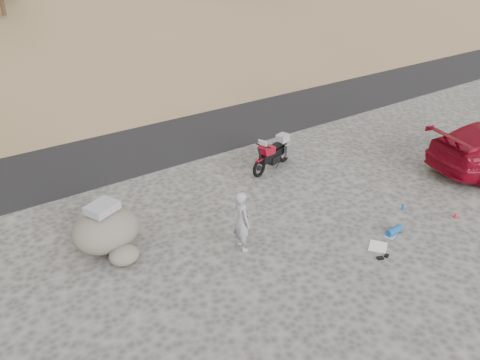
% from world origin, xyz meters
% --- Properties ---
extents(ground, '(140.00, 140.00, 0.00)m').
position_xyz_m(ground, '(0.00, 0.00, 0.00)').
color(ground, '#44423F').
rests_on(ground, ground).
extents(road, '(120.00, 7.00, 0.05)m').
position_xyz_m(road, '(0.00, 9.00, 0.00)').
color(road, black).
rests_on(road, ground).
extents(motorcycle, '(2.09, 0.98, 1.28)m').
position_xyz_m(motorcycle, '(1.64, 3.45, 0.55)').
color(motorcycle, black).
rests_on(motorcycle, ground).
extents(man, '(0.45, 0.63, 1.63)m').
position_xyz_m(man, '(-1.93, 0.31, 0.00)').
color(man, gray).
rests_on(man, ground).
extents(boulder, '(1.94, 1.74, 1.28)m').
position_xyz_m(boulder, '(-4.73, 2.27, 0.56)').
color(boulder, '#514D46').
rests_on(boulder, ground).
extents(small_rock, '(0.77, 0.69, 0.45)m').
position_xyz_m(small_rock, '(-4.62, 1.46, 0.22)').
color(small_rock, '#514D46').
rests_on(small_rock, ground).
extents(gear_white_cloth, '(0.65, 0.64, 0.02)m').
position_xyz_m(gear_white_cloth, '(0.96, -1.68, 0.01)').
color(gear_white_cloth, white).
rests_on(gear_white_cloth, ground).
extents(gear_blue_mat, '(0.51, 0.21, 0.20)m').
position_xyz_m(gear_blue_mat, '(1.77, -1.53, 0.10)').
color(gear_blue_mat, '#174D8B').
rests_on(gear_blue_mat, ground).
extents(gear_bottle, '(0.08, 0.08, 0.19)m').
position_xyz_m(gear_bottle, '(2.98, -0.87, 0.09)').
color(gear_bottle, '#174D8B').
rests_on(gear_bottle, ground).
extents(gear_funnel, '(0.16, 0.16, 0.16)m').
position_xyz_m(gear_funnel, '(3.86, -2.00, 0.08)').
color(gear_funnel, red).
rests_on(gear_funnel, ground).
extents(gear_glove_a, '(0.18, 0.16, 0.04)m').
position_xyz_m(gear_glove_a, '(0.61, -2.04, 0.02)').
color(gear_glove_a, black).
rests_on(gear_glove_a, ground).
extents(gear_glove_b, '(0.15, 0.13, 0.04)m').
position_xyz_m(gear_glove_b, '(0.82, -2.07, 0.02)').
color(gear_glove_b, black).
rests_on(gear_glove_b, ground).
extents(gear_blue_cloth, '(0.40, 0.35, 0.01)m').
position_xyz_m(gear_blue_cloth, '(1.63, -1.53, 0.01)').
color(gear_blue_cloth, '#7DABC2').
rests_on(gear_blue_cloth, ground).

